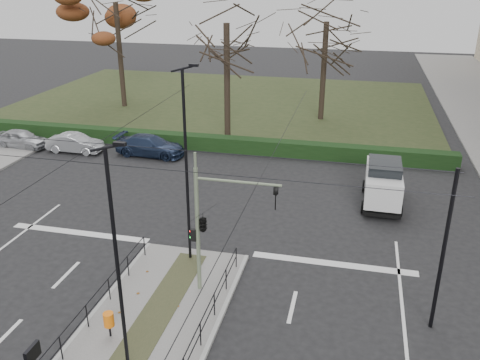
# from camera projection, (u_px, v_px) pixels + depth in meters

# --- Properties ---
(ground) EXTENTS (140.00, 140.00, 0.00)m
(ground) POSITION_uv_depth(u_px,v_px,m) (154.00, 322.00, 18.17)
(ground) COLOR black
(ground) RESTS_ON ground
(park) EXTENTS (38.00, 26.00, 0.10)m
(park) POSITION_uv_depth(u_px,v_px,m) (224.00, 102.00, 48.19)
(park) COLOR #263219
(park) RESTS_ON ground
(hedge) EXTENTS (38.00, 1.00, 1.00)m
(hedge) POSITION_uv_depth(u_px,v_px,m) (175.00, 140.00, 35.98)
(hedge) COLOR black
(hedge) RESTS_ON ground
(median_railing) EXTENTS (4.14, 13.24, 0.92)m
(median_railing) POSITION_uv_depth(u_px,v_px,m) (120.00, 349.00, 15.46)
(median_railing) COLOR black
(median_railing) RESTS_ON median_island
(catenary) EXTENTS (20.00, 34.00, 6.00)m
(catenary) POSITION_uv_depth(u_px,v_px,m) (165.00, 216.00, 18.31)
(catenary) COLOR black
(catenary) RESTS_ON ground
(traffic_light) EXTENTS (3.42, 1.96, 5.04)m
(traffic_light) POSITION_uv_depth(u_px,v_px,m) (205.00, 222.00, 18.68)
(traffic_light) COLOR #68765A
(traffic_light) RESTS_ON median_island
(litter_bin) EXTENTS (0.36, 0.36, 0.92)m
(litter_bin) POSITION_uv_depth(u_px,v_px,m) (109.00, 320.00, 17.00)
(litter_bin) COLOR black
(litter_bin) RESTS_ON median_island
(streetlamp_median_near) EXTENTS (0.63, 0.13, 7.58)m
(streetlamp_median_near) POSITION_uv_depth(u_px,v_px,m) (118.00, 269.00, 14.04)
(streetlamp_median_near) COLOR black
(streetlamp_median_near) RESTS_ON median_island
(streetlamp_median_far) EXTENTS (0.69, 0.14, 8.32)m
(streetlamp_median_far) POSITION_uv_depth(u_px,v_px,m) (187.00, 166.00, 20.33)
(streetlamp_median_far) COLOR black
(streetlamp_median_far) RESTS_ON median_island
(parked_car_first) EXTENTS (3.98, 1.82, 1.32)m
(parked_car_first) POSITION_uv_depth(u_px,v_px,m) (21.00, 139.00, 35.73)
(parked_car_first) COLOR #A2A4A9
(parked_car_first) RESTS_ON ground
(parked_car_second) EXTENTS (3.89, 1.39, 1.28)m
(parked_car_second) POSITION_uv_depth(u_px,v_px,m) (75.00, 143.00, 34.88)
(parked_car_second) COLOR #A2A4A9
(parked_car_second) RESTS_ON ground
(parked_car_third) EXTENTS (4.82, 2.15, 1.37)m
(parked_car_third) POSITION_uv_depth(u_px,v_px,m) (150.00, 146.00, 34.23)
(parked_car_third) COLOR #1C2843
(parked_car_third) RESTS_ON ground
(white_van) EXTENTS (2.08, 4.44, 2.37)m
(white_van) POSITION_uv_depth(u_px,v_px,m) (383.00, 182.00, 26.93)
(white_van) COLOR silver
(white_van) RESTS_ON ground
(rust_tree) EXTENTS (9.32, 9.32, 11.87)m
(rust_tree) POSITION_uv_depth(u_px,v_px,m) (115.00, 2.00, 43.23)
(rust_tree) COLOR black
(rust_tree) RESTS_ON park
(bare_tree_center) EXTENTS (7.43, 7.43, 10.40)m
(bare_tree_center) POSITION_uv_depth(u_px,v_px,m) (326.00, 29.00, 39.83)
(bare_tree_center) COLOR black
(bare_tree_center) RESTS_ON park
(bare_tree_near) EXTENTS (6.09, 6.09, 10.91)m
(bare_tree_near) POSITION_uv_depth(u_px,v_px,m) (227.00, 32.00, 34.81)
(bare_tree_near) COLOR black
(bare_tree_near) RESTS_ON park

